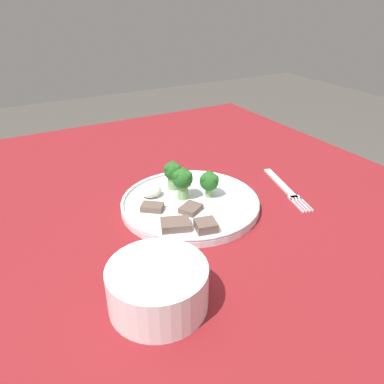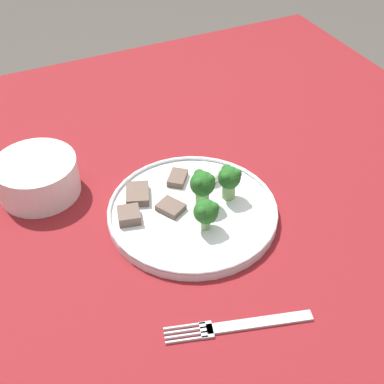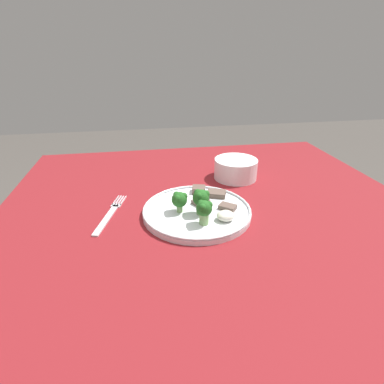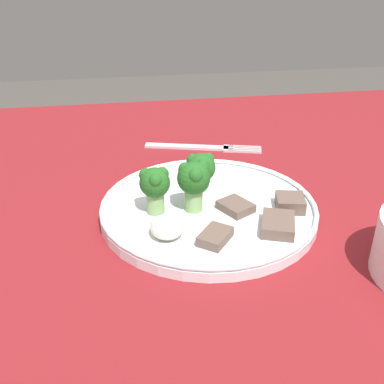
{
  "view_description": "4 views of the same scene",
  "coord_description": "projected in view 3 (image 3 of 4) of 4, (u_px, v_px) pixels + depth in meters",
  "views": [
    {
      "loc": [
        0.26,
        0.57,
        1.14
      ],
      "look_at": [
        -0.03,
        0.05,
        0.82
      ],
      "focal_mm": 35.0,
      "sensor_mm": 36.0,
      "label": 1
    },
    {
      "loc": [
        -0.59,
        0.29,
        1.35
      ],
      "look_at": [
        -0.05,
        0.03,
        0.83
      ],
      "focal_mm": 50.0,
      "sensor_mm": 36.0,
      "label": 2
    },
    {
      "loc": [
        -0.16,
        -0.6,
        1.15
      ],
      "look_at": [
        -0.05,
        0.03,
        0.83
      ],
      "focal_mm": 28.0,
      "sensor_mm": 36.0,
      "label": 3
    },
    {
      "loc": [
        0.42,
        -0.07,
        1.06
      ],
      "look_at": [
        -0.03,
        0.0,
        0.82
      ],
      "focal_mm": 42.0,
      "sensor_mm": 36.0,
      "label": 4
    }
  ],
  "objects": [
    {
      "name": "meat_slice_edge_slice",
      "position": [
        228.0,
        207.0,
        0.73
      ],
      "size": [
        0.05,
        0.05,
        0.01
      ],
      "color": "brown",
      "rests_on": "dinner_plate"
    },
    {
      "name": "dinner_plate",
      "position": [
        197.0,
        211.0,
        0.73
      ],
      "size": [
        0.26,
        0.26,
        0.02
      ],
      "color": "white",
      "rests_on": "table"
    },
    {
      "name": "meat_slice_middle_slice",
      "position": [
        199.0,
        190.0,
        0.81
      ],
      "size": [
        0.04,
        0.04,
        0.02
      ],
      "color": "brown",
      "rests_on": "dinner_plate"
    },
    {
      "name": "cream_bowl",
      "position": [
        236.0,
        169.0,
        0.92
      ],
      "size": [
        0.13,
        0.13,
        0.06
      ],
      "color": "white",
      "rests_on": "table"
    },
    {
      "name": "sauce_dollop",
      "position": [
        226.0,
        216.0,
        0.68
      ],
      "size": [
        0.04,
        0.04,
        0.02
      ],
      "color": "silver",
      "rests_on": "dinner_plate"
    },
    {
      "name": "meat_slice_rear_slice",
      "position": [
        216.0,
        194.0,
        0.79
      ],
      "size": [
        0.06,
        0.05,
        0.01
      ],
      "color": "brown",
      "rests_on": "dinner_plate"
    },
    {
      "name": "meat_slice_front_slice",
      "position": [
        201.0,
        202.0,
        0.75
      ],
      "size": [
        0.05,
        0.05,
        0.01
      ],
      "color": "brown",
      "rests_on": "dinner_plate"
    },
    {
      "name": "table",
      "position": [
        215.0,
        254.0,
        0.76
      ],
      "size": [
        1.07,
        1.11,
        0.77
      ],
      "color": "maroon",
      "rests_on": "ground_plane"
    },
    {
      "name": "broccoli_floret_back_left",
      "position": [
        204.0,
        210.0,
        0.66
      ],
      "size": [
        0.04,
        0.04,
        0.06
      ],
      "color": "#7FA866",
      "rests_on": "dinner_plate"
    },
    {
      "name": "broccoli_floret_near_rim_left",
      "position": [
        179.0,
        199.0,
        0.71
      ],
      "size": [
        0.04,
        0.04,
        0.05
      ],
      "color": "#7FA866",
      "rests_on": "dinner_plate"
    },
    {
      "name": "fork",
      "position": [
        110.0,
        214.0,
        0.73
      ],
      "size": [
        0.07,
        0.19,
        0.0
      ],
      "color": "silver",
      "rests_on": "table"
    },
    {
      "name": "broccoli_floret_center_left",
      "position": [
        201.0,
        199.0,
        0.69
      ],
      "size": [
        0.04,
        0.04,
        0.06
      ],
      "color": "#7FA866",
      "rests_on": "dinner_plate"
    }
  ]
}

